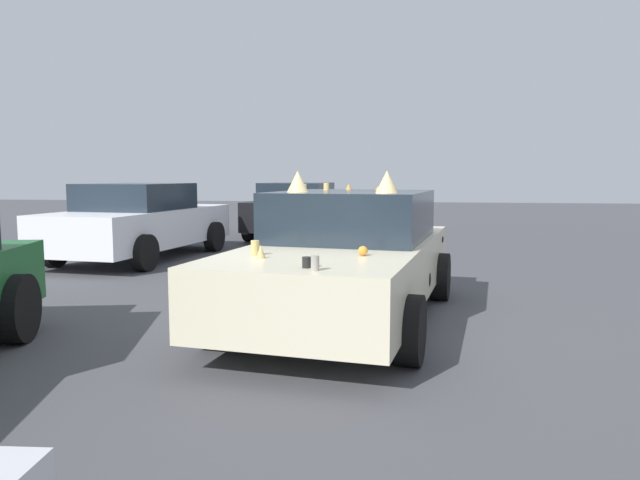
% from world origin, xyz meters
% --- Properties ---
extents(ground_plane, '(60.00, 60.00, 0.00)m').
position_xyz_m(ground_plane, '(0.00, 0.00, 0.00)').
color(ground_plane, '#47474C').
extents(art_car_decorated, '(4.74, 2.52, 1.67)m').
position_xyz_m(art_car_decorated, '(0.07, -0.01, 0.71)').
color(art_car_decorated, beige).
rests_on(art_car_decorated, ground).
extents(parked_sedan_near_left, '(4.62, 2.41, 1.47)m').
position_xyz_m(parked_sedan_near_left, '(4.33, 4.47, 0.73)').
color(parked_sedan_near_left, white).
rests_on(parked_sedan_near_left, ground).
extents(parked_sedan_far_left, '(4.26, 2.45, 1.34)m').
position_xyz_m(parked_sedan_far_left, '(8.74, 6.31, 0.69)').
color(parked_sedan_far_left, gray).
rests_on(parked_sedan_far_left, ground).
extents(parked_sedan_row_back_far, '(4.53, 2.31, 1.43)m').
position_xyz_m(parked_sedan_row_back_far, '(8.85, 2.15, 0.72)').
color(parked_sedan_row_back_far, black).
rests_on(parked_sedan_row_back_far, ground).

